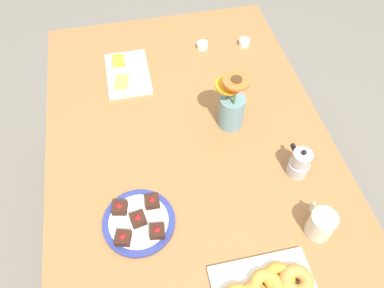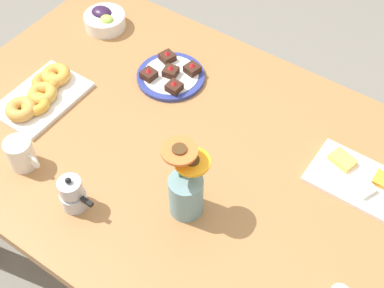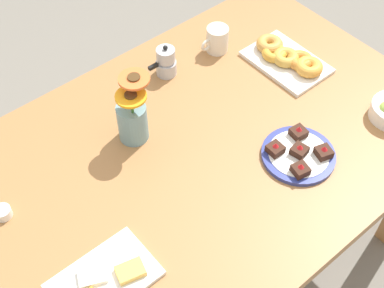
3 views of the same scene
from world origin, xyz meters
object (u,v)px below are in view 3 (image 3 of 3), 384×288
Objects in this scene: coffee_mug at (217,39)px; croissant_platter at (287,58)px; moka_pot at (166,62)px; dessert_plate at (298,154)px; flower_vase at (133,118)px; cheese_platter at (104,280)px; jam_cup_berry at (3,212)px; dining_table at (192,170)px.

coffee_mug is 0.39× the size of croissant_platter.
moka_pot reaches higher than croissant_platter.
coffee_mug is 0.94× the size of moka_pot.
flower_vase is at bearing -49.18° from dessert_plate.
croissant_platter is (-0.14, 0.21, -0.02)m from coffee_mug.
flower_vase is 0.30m from moka_pot.
jam_cup_berry is at bearing -73.40° from cheese_platter.
croissant_platter is 2.43× the size of moka_pot.
jam_cup_berry is (1.04, -0.07, -0.01)m from croissant_platter.
cheese_platter is at bearing 40.33° from moka_pot.
moka_pot reaches higher than dessert_plate.
croissant_platter reaches higher than jam_cup_berry.
cheese_platter is 1.08× the size of flower_vase.
coffee_mug reaches higher than croissant_platter.
flower_vase is (-0.44, -0.00, 0.07)m from jam_cup_berry.
dining_table is 7.25× the size of dessert_plate.
cheese_platter is (0.43, 0.18, 0.10)m from dining_table.
flower_vase is (0.46, 0.14, 0.03)m from coffee_mug.
croissant_platter is at bearing 176.24° from jam_cup_berry.
croissant_platter is at bearing -131.75° from dessert_plate.
dessert_plate is at bearing 97.97° from moka_pot.
dining_table is 0.53m from croissant_platter.
croissant_platter is 1.04m from jam_cup_berry.
moka_pot is (0.35, -0.23, 0.03)m from croissant_platter.
coffee_mug reaches higher than jam_cup_berry.
dessert_plate is 0.50m from flower_vase.
moka_pot reaches higher than dining_table.
flower_vase reaches higher than croissant_platter.
jam_cup_berry is 0.85m from dessert_plate.
dining_table is at bearing 10.39° from croissant_platter.
moka_pot is at bearing -115.91° from dining_table.
dining_table is at bearing 64.09° from moka_pot.
dining_table is 5.53× the size of croissant_platter.
croissant_platter is at bearing -163.89° from cheese_platter.
jam_cup_berry is at bearing 8.96° from coffee_mug.
dessert_plate is (-0.67, 0.04, 0.00)m from cheese_platter.
croissant_platter is (-0.51, -0.09, 0.11)m from dining_table.
coffee_mug reaches higher than cheese_platter.
moka_pot reaches higher than coffee_mug.
flower_vase reaches higher than cheese_platter.
cheese_platter is 0.49m from flower_vase.
dining_table is 0.48m from cheese_platter.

